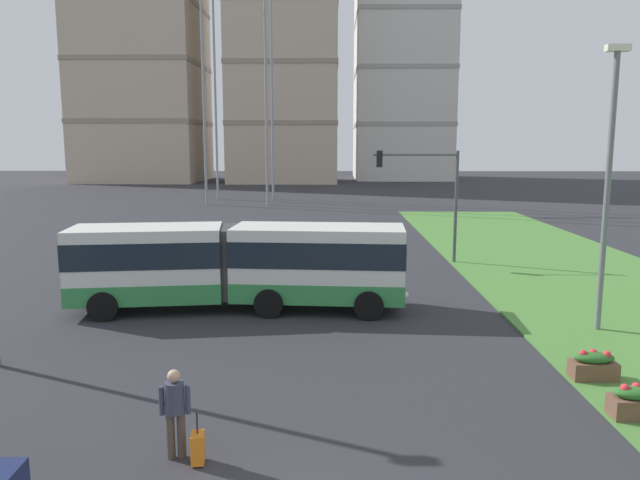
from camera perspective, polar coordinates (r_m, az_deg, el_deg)
The scene contains 12 objects.
articulated_bus at distance 21.68m, azimuth -7.63°, elevation -2.26°, with size 12.03×3.38×3.00m.
car_black_sedan at distance 29.28m, azimuth -11.70°, elevation -1.24°, with size 4.57×2.41×1.58m.
pedestrian_crossing at distance 11.98m, azimuth -13.50°, elevation -15.10°, with size 0.58×0.36×1.74m.
rolling_suitcase at distance 12.01m, azimuth -11.43°, elevation -18.63°, with size 0.28×0.39×0.97m.
flower_planter_1 at distance 14.96m, azimuth 27.70°, elevation -13.33°, with size 1.10×0.56×0.74m.
flower_planter_2 at distance 16.78m, azimuth 24.37°, elevation -10.69°, with size 1.10×0.56×0.74m.
traffic_light_far_right at distance 30.17m, azimuth 10.08°, elevation 5.10°, with size 4.17×0.28×5.57m.
streetlight_median at distance 20.47m, azimuth 25.52°, elevation 5.25°, with size 0.70×0.28×8.76m.
apartment_tower_west at distance 106.19m, azimuth -16.66°, elevation 20.19°, with size 18.85×18.60×54.33m.
apartment_tower_westcentre at distance 99.55m, azimuth -3.49°, elevation 20.79°, with size 16.92×14.73×52.54m.
apartment_tower_centre at distance 109.25m, azimuth 7.73°, elevation 17.45°, with size 15.94×19.56×44.26m.
transmission_pylon at distance 64.27m, azimuth -7.77°, elevation 20.79°, with size 9.00×6.24×35.31m.
Camera 1 is at (0.42, -7.74, 5.84)m, focal length 33.97 mm.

